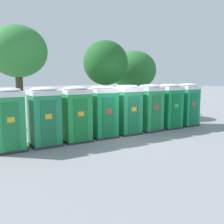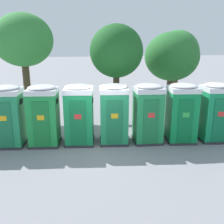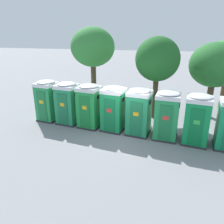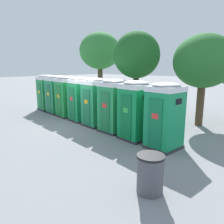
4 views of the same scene
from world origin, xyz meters
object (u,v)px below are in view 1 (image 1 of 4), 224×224
portapotty_1 (44,116)px  street_tree_1 (18,52)px  portapotty_0 (8,119)px  portapotty_5 (149,107)px  portapotty_4 (127,109)px  portapotty_2 (76,114)px  street_tree_2 (106,64)px  street_tree_3 (128,70)px  portapotty_3 (103,111)px  portapotty_7 (187,104)px  portapotty_6 (169,106)px  street_tree_0 (135,71)px

portapotty_1 → street_tree_1: (0.34, 3.84, 2.96)m
portapotty_0 → portapotty_1: same height
portapotty_5 → portapotty_1: bearing=173.7°
portapotty_5 → portapotty_4: bearing=173.2°
portapotty_1 → portapotty_2: same height
portapotty_2 → street_tree_2: 4.92m
portapotty_4 → street_tree_1: 6.59m
portapotty_0 → street_tree_2: bearing=17.7°
street_tree_3 → portapotty_1: bearing=-151.1°
portapotty_1 → portapotty_3: same height
portapotty_3 → street_tree_3: street_tree_3 is taller
portapotty_0 → portapotty_4: bearing=-6.3°
street_tree_2 → portapotty_2: bearing=-145.9°
street_tree_1 → street_tree_3: 9.41m
portapotty_7 → portapotty_1: bearing=173.6°
portapotty_1 → street_tree_2: size_ratio=0.50×
portapotty_6 → portapotty_7: (1.45, -0.14, 0.00)m
portapotty_0 → portapotty_5: (7.24, -0.81, -0.00)m
street_tree_0 → street_tree_1: size_ratio=0.84×
portapotty_6 → portapotty_5: bearing=172.3°
portapotty_0 → portapotty_2: same height
portapotty_2 → street_tree_3: street_tree_3 is taller
street_tree_2 → portapotty_0: bearing=-162.3°
portapotty_0 → street_tree_1: bearing=64.1°
street_tree_1 → portapotty_2: bearing=-74.6°
portapotty_2 → portapotty_3: bearing=-4.6°
street_tree_2 → portapotty_5: bearing=-74.2°
portapotty_4 → portapotty_5: same height
street_tree_1 → street_tree_3: (9.26, 1.46, -0.82)m
portapotty_5 → portapotty_7: size_ratio=1.00×
portapotty_3 → street_tree_1: bearing=121.8°
portapotty_6 → street_tree_2: 4.51m
street_tree_0 → street_tree_1: 8.14m
portapotty_5 → street_tree_3: 7.37m
portapotty_6 → street_tree_3: bearing=69.0°
portapotty_1 → portapotty_3: 2.91m
street_tree_3 → portapotty_5: bearing=-122.6°
portapotty_0 → portapotty_7: bearing=-6.4°
street_tree_0 → street_tree_2: bearing=-162.1°
portapotty_0 → portapotty_5: size_ratio=1.00×
portapotty_0 → street_tree_0: bearing=17.7°
portapotty_1 → street_tree_3: street_tree_3 is taller
street_tree_0 → street_tree_3: 2.31m
portapotty_4 → street_tree_2: (0.64, 2.69, 2.43)m
portapotty_1 → portapotty_4: size_ratio=1.00×
portapotty_4 → portapotty_6: same height
portapotty_5 → street_tree_2: bearing=105.8°
portapotty_2 → street_tree_3: (8.15, 5.48, 2.14)m
portapotty_3 → street_tree_1: street_tree_1 is taller
portapotty_6 → street_tree_2: bearing=126.4°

